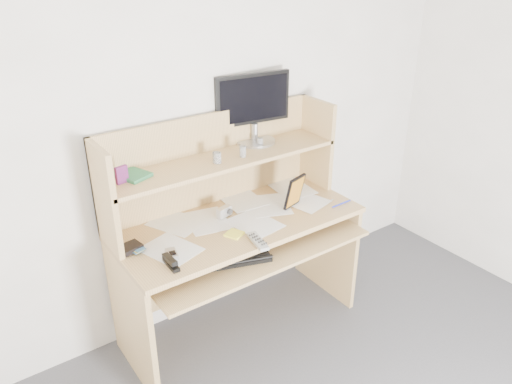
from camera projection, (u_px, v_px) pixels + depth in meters
back_wall at (207, 121)px, 2.82m from camera, size 3.60×0.04×2.50m
desk at (232, 223)px, 2.88m from camera, size 1.40×0.70×1.30m
paper_clutter at (239, 220)px, 2.80m from camera, size 1.32×0.54×0.01m
keyboard at (228, 258)px, 2.61m from camera, size 0.46×0.29×0.03m
tv_remote at (258, 241)px, 2.57m from camera, size 0.08×0.18×0.02m
flip_phone at (172, 253)px, 2.46m from camera, size 0.07×0.10×0.02m
stapler at (171, 262)px, 2.39m from camera, size 0.04×0.13×0.04m
wallet at (131, 248)px, 2.51m from camera, size 0.12×0.10×0.03m
sticky_note_pad at (234, 234)px, 2.66m from camera, size 0.11×0.11×0.01m
digital_camera at (224, 212)px, 2.82m from camera, size 0.10×0.06×0.06m
game_case at (295, 192)px, 2.89m from camera, size 0.14×0.05×0.20m
blue_pen at (341, 204)px, 2.96m from camera, size 0.15×0.01×0.01m
card_box at (122, 175)px, 2.45m from camera, size 0.07×0.03×0.09m
shelf_book at (131, 175)px, 2.54m from camera, size 0.19×0.22×0.02m
chip_stack_a at (217, 158)px, 2.69m from camera, size 0.06×0.06×0.06m
chip_stack_b at (216, 157)px, 2.69m from camera, size 0.05×0.05×0.06m
chip_stack_c at (260, 142)px, 2.93m from camera, size 0.04×0.04×0.05m
chip_stack_d at (243, 151)px, 2.76m from camera, size 0.05×0.05×0.06m
monitor at (253, 106)px, 2.91m from camera, size 0.47×0.24×0.41m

